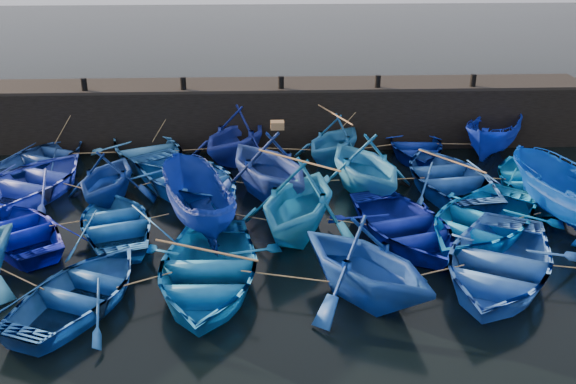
{
  "coord_description": "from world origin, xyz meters",
  "views": [
    {
      "loc": [
        -0.87,
        -16.35,
        9.06
      ],
      "look_at": [
        0.0,
        3.2,
        0.7
      ],
      "focal_mm": 40.0,
      "sensor_mm": 36.0,
      "label": 1
    }
  ],
  "objects_px": {
    "boat_0": "(46,156)",
    "boat_13": "(19,229)",
    "boat_8": "(188,178)",
    "wooden_crate": "(277,125)"
  },
  "relations": [
    {
      "from": "boat_0",
      "to": "boat_13",
      "type": "height_order",
      "value": "boat_0"
    },
    {
      "from": "boat_13",
      "to": "boat_0",
      "type": "bearing_deg",
      "value": -115.52
    },
    {
      "from": "boat_0",
      "to": "boat_8",
      "type": "height_order",
      "value": "boat_8"
    },
    {
      "from": "wooden_crate",
      "to": "boat_0",
      "type": "bearing_deg",
      "value": 159.62
    },
    {
      "from": "boat_0",
      "to": "wooden_crate",
      "type": "distance_m",
      "value": 9.87
    },
    {
      "from": "boat_0",
      "to": "boat_8",
      "type": "relative_size",
      "value": 0.78
    },
    {
      "from": "boat_0",
      "to": "boat_13",
      "type": "relative_size",
      "value": 1.02
    },
    {
      "from": "boat_8",
      "to": "boat_13",
      "type": "xyz_separation_m",
      "value": [
        -4.69,
        -3.63,
        -0.14
      ]
    },
    {
      "from": "boat_8",
      "to": "wooden_crate",
      "type": "height_order",
      "value": "wooden_crate"
    },
    {
      "from": "boat_8",
      "to": "boat_13",
      "type": "relative_size",
      "value": 1.31
    }
  ]
}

